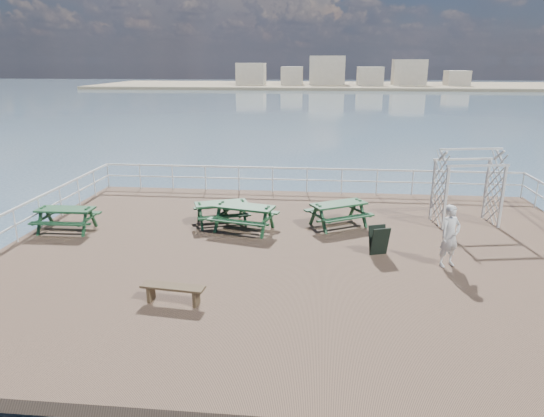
{
  "coord_description": "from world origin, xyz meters",
  "views": [
    {
      "loc": [
        0.5,
        -13.37,
        5.44
      ],
      "look_at": [
        -0.9,
        0.76,
        1.1
      ],
      "focal_mm": 32.0,
      "sensor_mm": 36.0,
      "label": 1
    }
  ],
  "objects_px": {
    "picnic_table_b": "(221,208)",
    "person": "(450,236)",
    "flat_bench_far": "(173,290)",
    "picnic_table_d": "(244,212)",
    "picnic_table_a": "(66,215)",
    "trellis_arbor": "(467,191)",
    "picnic_table_c": "(339,209)"
  },
  "relations": [
    {
      "from": "picnic_table_c",
      "to": "trellis_arbor",
      "type": "height_order",
      "value": "trellis_arbor"
    },
    {
      "from": "person",
      "to": "picnic_table_d",
      "type": "bearing_deg",
      "value": 129.63
    },
    {
      "from": "picnic_table_d",
      "to": "person",
      "type": "relative_size",
      "value": 1.32
    },
    {
      "from": "trellis_arbor",
      "to": "person",
      "type": "height_order",
      "value": "trellis_arbor"
    },
    {
      "from": "picnic_table_b",
      "to": "person",
      "type": "height_order",
      "value": "person"
    },
    {
      "from": "picnic_table_b",
      "to": "flat_bench_far",
      "type": "bearing_deg",
      "value": -110.85
    },
    {
      "from": "picnic_table_a",
      "to": "picnic_table_b",
      "type": "height_order",
      "value": "picnic_table_a"
    },
    {
      "from": "person",
      "to": "picnic_table_b",
      "type": "bearing_deg",
      "value": 128.0
    },
    {
      "from": "picnic_table_d",
      "to": "flat_bench_far",
      "type": "distance_m",
      "value": 5.3
    },
    {
      "from": "flat_bench_far",
      "to": "picnic_table_d",
      "type": "bearing_deg",
      "value": 86.87
    },
    {
      "from": "flat_bench_far",
      "to": "trellis_arbor",
      "type": "height_order",
      "value": "trellis_arbor"
    },
    {
      "from": "picnic_table_c",
      "to": "person",
      "type": "height_order",
      "value": "person"
    },
    {
      "from": "picnic_table_a",
      "to": "person",
      "type": "bearing_deg",
      "value": -9.36
    },
    {
      "from": "picnic_table_b",
      "to": "person",
      "type": "xyz_separation_m",
      "value": [
        6.93,
        -2.94,
        0.31
      ]
    },
    {
      "from": "picnic_table_c",
      "to": "person",
      "type": "relative_size",
      "value": 1.38
    },
    {
      "from": "picnic_table_a",
      "to": "trellis_arbor",
      "type": "bearing_deg",
      "value": 7.68
    },
    {
      "from": "flat_bench_far",
      "to": "trellis_arbor",
      "type": "bearing_deg",
      "value": 44.78
    },
    {
      "from": "picnic_table_d",
      "to": "picnic_table_c",
      "type": "bearing_deg",
      "value": 27.0
    },
    {
      "from": "picnic_table_b",
      "to": "trellis_arbor",
      "type": "bearing_deg",
      "value": -15.16
    },
    {
      "from": "picnic_table_d",
      "to": "trellis_arbor",
      "type": "relative_size",
      "value": 0.87
    },
    {
      "from": "picnic_table_b",
      "to": "flat_bench_far",
      "type": "height_order",
      "value": "picnic_table_b"
    },
    {
      "from": "picnic_table_a",
      "to": "picnic_table_c",
      "type": "height_order",
      "value": "picnic_table_c"
    },
    {
      "from": "picnic_table_b",
      "to": "person",
      "type": "distance_m",
      "value": 7.53
    },
    {
      "from": "picnic_table_c",
      "to": "trellis_arbor",
      "type": "xyz_separation_m",
      "value": [
        4.36,
        0.68,
        0.59
      ]
    },
    {
      "from": "picnic_table_b",
      "to": "person",
      "type": "relative_size",
      "value": 1.26
    },
    {
      "from": "picnic_table_a",
      "to": "picnic_table_d",
      "type": "xyz_separation_m",
      "value": [
        5.86,
        0.67,
        0.05
      ]
    },
    {
      "from": "picnic_table_b",
      "to": "picnic_table_a",
      "type": "bearing_deg",
      "value": 173.04
    },
    {
      "from": "picnic_table_c",
      "to": "flat_bench_far",
      "type": "xyz_separation_m",
      "value": [
        -4.01,
        -5.97,
        -0.27
      ]
    },
    {
      "from": "picnic_table_d",
      "to": "flat_bench_far",
      "type": "height_order",
      "value": "picnic_table_d"
    },
    {
      "from": "picnic_table_c",
      "to": "person",
      "type": "xyz_separation_m",
      "value": [
        2.9,
        -3.11,
        0.28
      ]
    },
    {
      "from": "picnic_table_b",
      "to": "flat_bench_far",
      "type": "distance_m",
      "value": 5.8
    },
    {
      "from": "picnic_table_a",
      "to": "picnic_table_b",
      "type": "relative_size",
      "value": 0.85
    }
  ]
}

